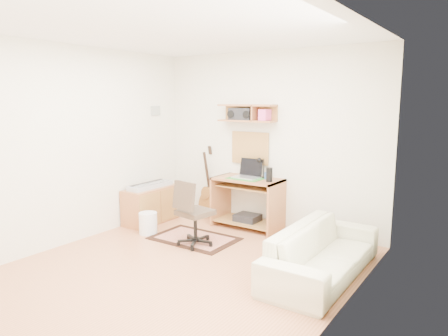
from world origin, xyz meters
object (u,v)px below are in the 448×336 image
Objects in this scene: task_chair at (195,212)px; printer at (314,233)px; cabinet at (151,205)px; sofa at (323,244)px; desk at (248,203)px.

printer is (1.19, 1.12, -0.36)m from task_chair.
task_chair reaches higher than cabinet.
sofa reaches higher than printer.
sofa is at bearing -33.16° from desk.
cabinet is 0.49× the size of sofa.
cabinet is at bearing -156.54° from desk.
task_chair is 1.67m from printer.
sofa is (1.56, -1.02, -0.02)m from desk.
sofa is at bearing -60.57° from printer.
desk is 1.06m from printer.
sofa is (2.96, -0.42, 0.08)m from cabinet.
sofa reaches higher than cabinet.
task_chair is 0.99× the size of cabinet.
task_chair is at bearing -133.75° from printer.
desk is 1.11× the size of cabinet.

